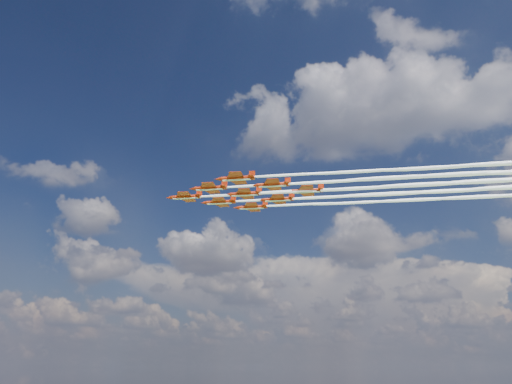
# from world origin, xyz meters

# --- Properties ---
(jet_lead) EXTENTS (145.78, 45.73, 2.72)m
(jet_lead) POSITION_xyz_m (51.27, 11.89, 84.73)
(jet_lead) COLOR #A72209
(jet_row2_port) EXTENTS (145.78, 45.73, 2.72)m
(jet_row2_port) POSITION_xyz_m (61.55, 8.21, 84.73)
(jet_row2_port) COLOR #A72209
(jet_row2_starb) EXTENTS (145.78, 45.73, 2.72)m
(jet_row2_starb) POSITION_xyz_m (58.03, 20.48, 84.73)
(jet_row2_starb) COLOR #A72209
(jet_row3_centre) EXTENTS (145.78, 45.73, 2.72)m
(jet_row3_centre) POSITION_xyz_m (68.31, 16.79, 84.73)
(jet_row3_centre) COLOR #A72209
(jet_row3_starb) EXTENTS (145.78, 45.73, 2.72)m
(jet_row3_starb) POSITION_xyz_m (64.79, 29.07, 84.73)
(jet_row3_starb) COLOR #A72209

